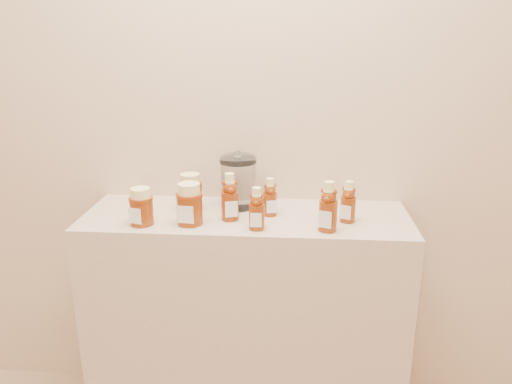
# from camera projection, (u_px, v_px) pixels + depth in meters

# --- Properties ---
(wall_back) EXTENTS (3.50, 0.02, 2.70)m
(wall_back) POSITION_uv_depth(u_px,v_px,m) (250.00, 85.00, 1.89)
(wall_back) COLOR tan
(wall_back) RESTS_ON ground
(display_table) EXTENTS (1.20, 0.40, 0.90)m
(display_table) POSITION_uv_depth(u_px,v_px,m) (247.00, 321.00, 1.98)
(display_table) COLOR tan
(display_table) RESTS_ON ground
(bear_bottle_back_left) EXTENTS (0.08, 0.08, 0.19)m
(bear_bottle_back_left) POSITION_uv_depth(u_px,v_px,m) (230.00, 194.00, 1.77)
(bear_bottle_back_left) COLOR #672208
(bear_bottle_back_left) RESTS_ON display_table
(bear_bottle_back_mid) EXTENTS (0.07, 0.07, 0.16)m
(bear_bottle_back_mid) POSITION_uv_depth(u_px,v_px,m) (270.00, 194.00, 1.82)
(bear_bottle_back_mid) COLOR #672208
(bear_bottle_back_mid) RESTS_ON display_table
(bear_bottle_back_right) EXTENTS (0.08, 0.08, 0.17)m
(bear_bottle_back_right) POSITION_uv_depth(u_px,v_px,m) (348.00, 199.00, 1.75)
(bear_bottle_back_right) COLOR #672208
(bear_bottle_back_right) RESTS_ON display_table
(bear_bottle_front_left) EXTENTS (0.06, 0.06, 0.17)m
(bear_bottle_front_left) POSITION_uv_depth(u_px,v_px,m) (257.00, 206.00, 1.68)
(bear_bottle_front_left) COLOR #672208
(bear_bottle_front_left) RESTS_ON display_table
(bear_bottle_front_right) EXTENTS (0.09, 0.09, 0.20)m
(bear_bottle_front_right) POSITION_uv_depth(u_px,v_px,m) (328.00, 203.00, 1.67)
(bear_bottle_front_right) COLOR #672208
(bear_bottle_front_right) RESTS_ON display_table
(honey_jar_left) EXTENTS (0.11, 0.11, 0.13)m
(honey_jar_left) POSITION_uv_depth(u_px,v_px,m) (141.00, 206.00, 1.73)
(honey_jar_left) COLOR #672208
(honey_jar_left) RESTS_ON display_table
(honey_jar_back) EXTENTS (0.11, 0.11, 0.14)m
(honey_jar_back) POSITION_uv_depth(u_px,v_px,m) (191.00, 192.00, 1.87)
(honey_jar_back) COLOR #672208
(honey_jar_back) RESTS_ON display_table
(honey_jar_front) EXTENTS (0.10, 0.10, 0.15)m
(honey_jar_front) POSITION_uv_depth(u_px,v_px,m) (190.00, 204.00, 1.73)
(honey_jar_front) COLOR #672208
(honey_jar_front) RESTS_ON display_table
(glass_canister) EXTENTS (0.17, 0.17, 0.22)m
(glass_canister) POSITION_uv_depth(u_px,v_px,m) (238.00, 180.00, 1.89)
(glass_canister) COLOR white
(glass_canister) RESTS_ON display_table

